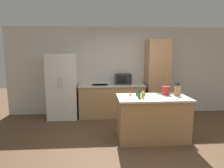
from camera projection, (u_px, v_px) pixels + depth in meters
The scene contains 15 objects.
ground_plane at pixel (145, 147), 3.97m from camera, with size 14.00×14.00×0.00m, color brown.
wall_back at pixel (128, 71), 6.07m from camera, with size 7.20×0.06×2.60m.
refrigerator at pixel (63, 86), 5.64m from camera, with size 0.81×0.70×1.83m.
back_counter at pixel (111, 100), 5.83m from camera, with size 1.89×0.66×0.94m.
pantry_cabinet at pixel (157, 78), 5.82m from camera, with size 0.63×0.64×2.21m.
kitchen_island at pixel (152, 118), 4.28m from camera, with size 1.50×0.83×0.93m.
microwave at pixel (123, 79), 5.87m from camera, with size 0.45×0.35×0.30m.
knife_block at pixel (177, 91), 4.30m from camera, with size 0.12×0.07×0.31m.
spice_bottle_tall_dark at pixel (130, 94), 4.30m from camera, with size 0.04×0.04×0.09m.
spice_bottle_short_red at pixel (139, 95), 4.19m from camera, with size 0.05×0.05×0.09m.
spice_bottle_amber_oil at pixel (137, 94), 4.30m from camera, with size 0.05×0.05×0.09m.
spice_bottle_green_herb at pixel (139, 94), 4.05m from camera, with size 0.06×0.06×0.17m.
spice_bottle_pale_salt at pixel (144, 94), 4.29m from camera, with size 0.04×0.04×0.09m.
spice_bottle_orange_cap at pixel (143, 95), 4.07m from camera, with size 0.05×0.05×0.14m.
kettle at pixel (166, 91), 4.40m from camera, with size 0.17×0.17×0.21m.
Camera 1 is at (-0.91, -3.68, 1.85)m, focal length 32.00 mm.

